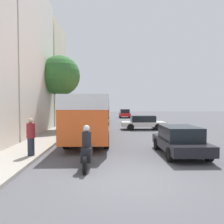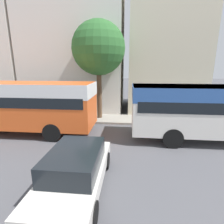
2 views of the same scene
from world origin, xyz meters
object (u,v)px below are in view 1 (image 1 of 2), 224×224
car_crossing (143,122)px  bus_lead (90,112)px  bus_following (99,108)px  car_far_curb (125,113)px  car_distant (180,140)px  pedestrian_near_curb (31,137)px  motorcycle_behind_lead (87,151)px

car_crossing → bus_lead: bearing=140.0°
bus_following → bus_lead: bearing=-90.7°
bus_following → car_crossing: 8.48m
car_far_curb → bus_following: bearing=67.7°
car_crossing → car_distant: size_ratio=1.02×
car_far_curb → pedestrian_near_curb: pedestrian_near_curb is taller
car_distant → pedestrian_near_curb: bearing=-175.5°
bus_following → car_far_curb: 11.15m
motorcycle_behind_lead → car_crossing: (4.37, 12.65, 0.04)m
bus_following → motorcycle_behind_lead: size_ratio=4.67×
car_distant → car_crossing: bearing=90.5°
car_distant → motorcycle_behind_lead: bearing=-154.9°
bus_lead → bus_following: bearing=89.3°
motorcycle_behind_lead → car_far_curb: (4.00, 29.96, 0.10)m
car_far_curb → car_distant: (0.46, -27.87, -0.03)m
car_crossing → car_far_curb: 17.31m
car_far_curb → pedestrian_near_curb: (-6.74, -28.44, 0.26)m
bus_lead → motorcycle_behind_lead: size_ratio=4.70×
car_crossing → car_far_curb: bearing=1.2°
car_distant → pedestrian_near_curb: size_ratio=2.37×
bus_following → car_far_curb: (4.21, 10.26, -1.14)m
car_distant → pedestrian_near_curb: 7.23m
bus_following → pedestrian_near_curb: (-2.53, -18.18, -0.89)m
bus_lead → bus_following: 12.70m
car_far_curb → car_distant: size_ratio=0.95×
car_far_curb → car_distant: 27.87m
motorcycle_behind_lead → car_crossing: motorcycle_behind_lead is taller
bus_lead → car_far_curb: (4.37, 22.96, -1.19)m
bus_lead → car_crossing: (4.73, 5.65, -1.25)m
car_far_curb → car_crossing: bearing=91.2°
car_far_curb → car_distant: bearing=90.9°
bus_lead → car_crossing: size_ratio=2.50×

